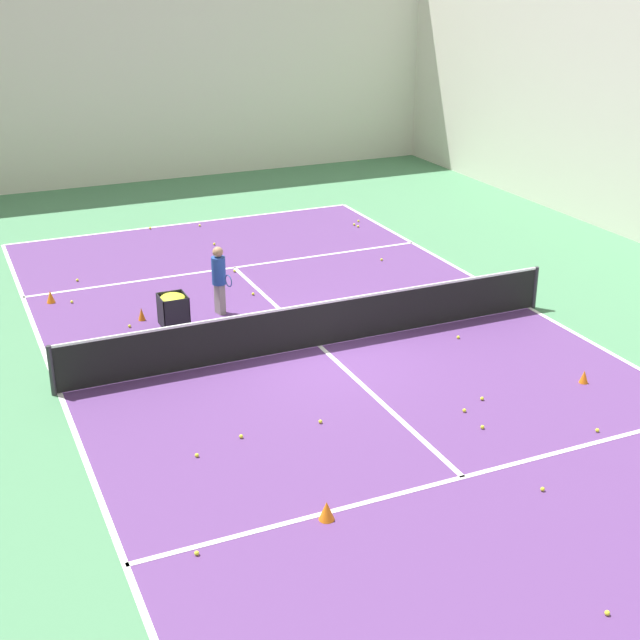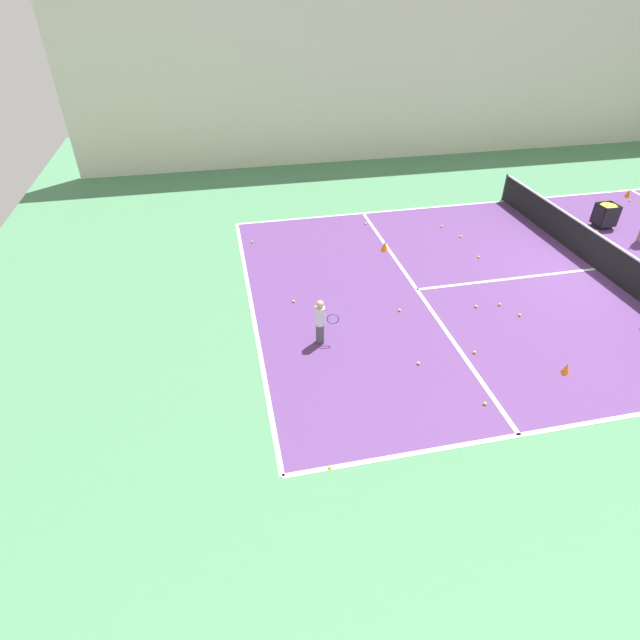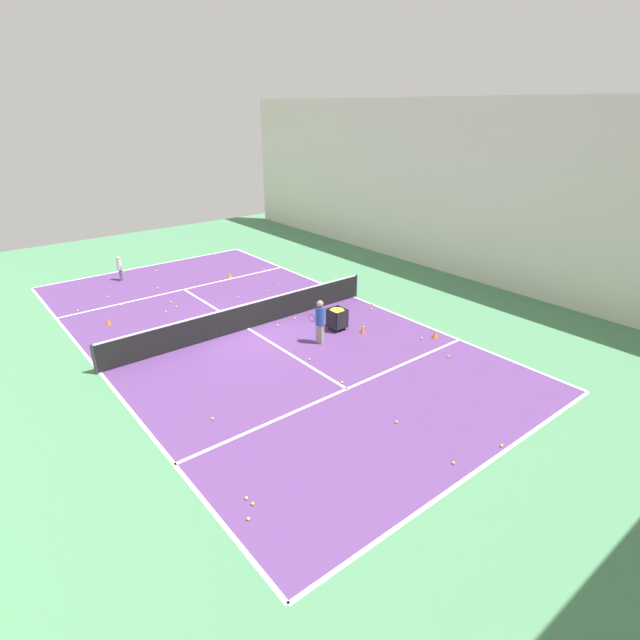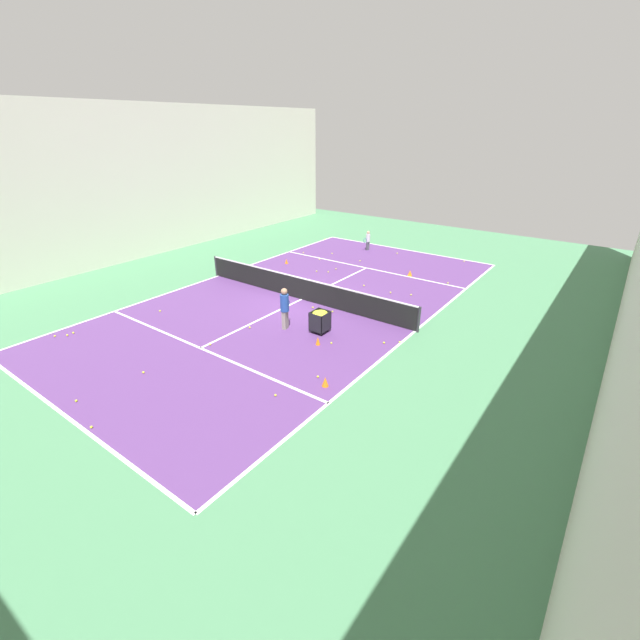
% 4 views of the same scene
% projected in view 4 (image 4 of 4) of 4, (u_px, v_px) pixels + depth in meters
% --- Properties ---
extents(ground_plane, '(36.22, 36.22, 0.00)m').
position_uv_depth(ground_plane, '(302.00, 299.00, 18.76)').
color(ground_plane, '#477F56').
extents(court_playing_area, '(10.77, 20.29, 0.00)m').
position_uv_depth(court_playing_area, '(302.00, 299.00, 18.76)').
color(court_playing_area, '#563370').
rests_on(court_playing_area, ground).
extents(line_baseline_near, '(10.77, 0.10, 0.00)m').
position_uv_depth(line_baseline_near, '(404.00, 249.00, 26.20)').
color(line_baseline_near, white).
rests_on(line_baseline_near, ground).
extents(line_baseline_far, '(10.77, 0.10, 0.00)m').
position_uv_depth(line_baseline_far, '(63.00, 414.00, 11.32)').
color(line_baseline_far, white).
rests_on(line_baseline_far, ground).
extents(line_sideline_left, '(0.10, 20.29, 0.00)m').
position_uv_depth(line_sideline_left, '(415.00, 331.00, 15.87)').
color(line_sideline_left, white).
rests_on(line_sideline_left, ground).
extents(line_sideline_right, '(0.10, 20.29, 0.00)m').
position_uv_depth(line_sideline_right, '(218.00, 276.00, 21.65)').
color(line_sideline_right, white).
rests_on(line_sideline_right, ground).
extents(line_service_near, '(10.77, 0.10, 0.00)m').
position_uv_depth(line_service_near, '(366.00, 268.00, 22.85)').
color(line_service_near, white).
rests_on(line_service_near, ground).
extents(line_service_far, '(10.77, 0.10, 0.00)m').
position_uv_depth(line_service_far, '(200.00, 348.00, 14.67)').
color(line_service_far, white).
rests_on(line_service_far, ground).
extents(line_centre_service, '(0.10, 11.16, 0.00)m').
position_uv_depth(line_centre_service, '(302.00, 299.00, 18.76)').
color(line_centre_service, white).
rests_on(line_centre_service, ground).
extents(hall_enclosure_right, '(0.15, 32.52, 8.10)m').
position_uv_depth(hall_enclosure_right, '(136.00, 184.00, 23.20)').
color(hall_enclosure_right, silver).
rests_on(hall_enclosure_right, ground).
extents(tennis_net, '(11.07, 0.10, 1.01)m').
position_uv_depth(tennis_net, '(301.00, 288.00, 18.54)').
color(tennis_net, '#2D2D33').
rests_on(tennis_net, ground).
extents(player_near_baseline, '(0.29, 0.58, 1.18)m').
position_uv_depth(player_near_baseline, '(368.00, 239.00, 25.80)').
color(player_near_baseline, '#4C4C56').
rests_on(player_near_baseline, ground).
extents(coach_at_net, '(0.38, 0.65, 1.61)m').
position_uv_depth(coach_at_net, '(285.00, 306.00, 15.72)').
color(coach_at_net, gray).
rests_on(coach_at_net, ground).
extents(ball_cart, '(0.59, 0.62, 0.83)m').
position_uv_depth(ball_cart, '(320.00, 317.00, 15.57)').
color(ball_cart, black).
rests_on(ball_cart, ground).
extents(training_cone_0, '(0.20, 0.20, 0.30)m').
position_uv_depth(training_cone_0, '(325.00, 382.00, 12.49)').
color(training_cone_0, orange).
rests_on(training_cone_0, ground).
extents(training_cone_1, '(0.18, 0.18, 0.26)m').
position_uv_depth(training_cone_1, '(286.00, 261.00, 23.51)').
color(training_cone_1, orange).
rests_on(training_cone_1, ground).
extents(training_cone_2, '(0.16, 0.16, 0.30)m').
position_uv_depth(training_cone_2, '(318.00, 341.00, 14.85)').
color(training_cone_2, orange).
rests_on(training_cone_2, ground).
extents(training_cone_3, '(0.24, 0.24, 0.30)m').
position_uv_depth(training_cone_3, '(410.00, 273.00, 21.58)').
color(training_cone_3, orange).
rests_on(training_cone_3, ground).
extents(tennis_ball_0, '(0.07, 0.07, 0.07)m').
position_uv_depth(tennis_ball_0, '(332.00, 253.00, 25.28)').
color(tennis_ball_0, yellow).
rests_on(tennis_ball_0, ground).
extents(tennis_ball_1, '(0.07, 0.07, 0.07)m').
position_uv_depth(tennis_ball_1, '(91.00, 427.00, 10.80)').
color(tennis_ball_1, yellow).
rests_on(tennis_ball_1, ground).
extents(tennis_ball_2, '(0.07, 0.07, 0.07)m').
position_uv_depth(tennis_ball_2, '(319.00, 325.00, 16.28)').
color(tennis_ball_2, yellow).
rests_on(tennis_ball_2, ground).
extents(tennis_ball_3, '(0.07, 0.07, 0.07)m').
position_uv_depth(tennis_ball_3, '(73.00, 333.00, 15.67)').
color(tennis_ball_3, yellow).
rests_on(tennis_ball_3, ground).
extents(tennis_ball_4, '(0.07, 0.07, 0.07)m').
position_uv_depth(tennis_ball_4, '(55.00, 336.00, 15.43)').
color(tennis_ball_4, yellow).
rests_on(tennis_ball_4, ground).
extents(tennis_ball_5, '(0.07, 0.07, 0.07)m').
position_uv_depth(tennis_ball_5, '(303.00, 253.00, 25.44)').
color(tennis_ball_5, yellow).
rests_on(tennis_ball_5, ground).
extents(tennis_ball_6, '(0.07, 0.07, 0.07)m').
position_uv_depth(tennis_ball_6, '(313.00, 307.00, 17.84)').
color(tennis_ball_6, yellow).
rests_on(tennis_ball_6, ground).
extents(tennis_ball_7, '(0.07, 0.07, 0.07)m').
position_uv_depth(tennis_ball_7, '(397.00, 253.00, 25.32)').
color(tennis_ball_7, yellow).
rests_on(tennis_ball_7, ground).
extents(tennis_ball_8, '(0.07, 0.07, 0.07)m').
position_uv_depth(tennis_ball_8, '(318.00, 377.00, 12.95)').
color(tennis_ball_8, yellow).
rests_on(tennis_ball_8, ground).
extents(tennis_ball_9, '(0.07, 0.07, 0.07)m').
position_uv_depth(tennis_ball_9, '(325.00, 239.00, 28.45)').
color(tennis_ball_9, yellow).
rests_on(tennis_ball_9, ground).
extents(tennis_ball_10, '(0.07, 0.07, 0.07)m').
position_uv_depth(tennis_ball_10, '(464.00, 261.00, 23.85)').
color(tennis_ball_10, yellow).
rests_on(tennis_ball_10, ground).
extents(tennis_ball_11, '(0.07, 0.07, 0.07)m').
position_uv_depth(tennis_ball_11, '(76.00, 401.00, 11.82)').
color(tennis_ball_11, yellow).
rests_on(tennis_ball_11, ground).
extents(tennis_ball_12, '(0.07, 0.07, 0.07)m').
position_uv_depth(tennis_ball_12, '(210.00, 344.00, 14.84)').
color(tennis_ball_12, yellow).
rests_on(tennis_ball_12, ground).
extents(tennis_ball_13, '(0.07, 0.07, 0.07)m').
position_uv_depth(tennis_ball_13, '(67.00, 335.00, 15.50)').
color(tennis_ball_13, yellow).
rests_on(tennis_ball_13, ground).
extents(tennis_ball_14, '(0.07, 0.07, 0.07)m').
position_uv_depth(tennis_ball_14, '(336.00, 269.00, 22.58)').
color(tennis_ball_14, yellow).
rests_on(tennis_ball_14, ground).
extents(tennis_ball_15, '(0.07, 0.07, 0.07)m').
position_uv_depth(tennis_ball_15, '(143.00, 372.00, 13.18)').
color(tennis_ball_15, yellow).
rests_on(tennis_ball_15, ground).
extents(tennis_ball_16, '(0.07, 0.07, 0.07)m').
position_uv_depth(tennis_ball_16, '(317.00, 271.00, 22.23)').
color(tennis_ball_16, yellow).
rests_on(tennis_ball_16, ground).
extents(tennis_ball_17, '(0.07, 0.07, 0.07)m').
position_uv_depth(tennis_ball_17, '(266.00, 280.00, 20.92)').
color(tennis_ball_17, yellow).
rests_on(tennis_ball_17, ground).
extents(tennis_ball_18, '(0.07, 0.07, 0.07)m').
position_uv_depth(tennis_ball_18, '(360.00, 261.00, 23.93)').
color(tennis_ball_18, yellow).
rests_on(tennis_ball_18, ground).
extents(tennis_ball_19, '(0.07, 0.07, 0.07)m').
position_uv_depth(tennis_ball_19, '(328.00, 272.00, 22.13)').
color(tennis_ball_19, yellow).
rests_on(tennis_ball_19, ground).
extents(tennis_ball_20, '(0.07, 0.07, 0.07)m').
position_uv_depth(tennis_ball_20, '(160.00, 311.00, 17.51)').
color(tennis_ball_20, yellow).
rests_on(tennis_ball_20, ground).
extents(tennis_ball_21, '(0.07, 0.07, 0.07)m').
position_uv_depth(tennis_ball_21, '(250.00, 327.00, 16.08)').
color(tennis_ball_21, yellow).
rests_on(tennis_ball_21, ground).
extents(tennis_ball_22, '(0.07, 0.07, 0.07)m').
position_uv_depth(tennis_ball_22, '(391.00, 293.00, 19.42)').
color(tennis_ball_22, yellow).
rests_on(tennis_ball_22, ground).
extents(tennis_ball_23, '(0.07, 0.07, 0.07)m').
position_uv_depth(tennis_ball_23, '(448.00, 283.00, 20.59)').
color(tennis_ball_23, yellow).
rests_on(tennis_ball_23, ground).
extents(tennis_ball_24, '(0.07, 0.07, 0.07)m').
position_uv_depth(tennis_ball_24, '(319.00, 259.00, 24.19)').
color(tennis_ball_24, yellow).
rests_on(tennis_ball_24, ground).
extents(tennis_ball_25, '(0.07, 0.07, 0.07)m').
position_uv_depth(tennis_ball_25, '(411.00, 295.00, 19.16)').
color(tennis_ball_25, yellow).
rests_on(tennis_ball_25, ground).
extents(tennis_ball_26, '(0.07, 0.07, 0.07)m').
position_uv_depth(tennis_ball_26, '(400.00, 342.00, 15.01)').
color(tennis_ball_26, yellow).
rests_on(tennis_ball_26, ground).
extents(tennis_ball_27, '(0.07, 0.07, 0.07)m').
position_uv_depth(tennis_ball_27, '(384.00, 343.00, 14.96)').
color(tennis_ball_27, yellow).
rests_on(tennis_ball_27, ground).
extents(tennis_ball_28, '(0.07, 0.07, 0.07)m').
position_uv_depth(tennis_ball_28, '(331.00, 343.00, 14.94)').
color(tennis_ball_28, yellow).
rests_on(tennis_ball_28, ground).
extents(tennis_ball_29, '(0.07, 0.07, 0.07)m').
position_uv_depth(tennis_ball_29, '(275.00, 395.00, 12.07)').
color(tennis_ball_29, yellow).
rests_on(tennis_ball_29, ground).
extents(tennis_ball_30, '(0.07, 0.07, 0.07)m').
position_uv_depth(tennis_ball_30, '(333.00, 312.00, 17.45)').
color(tennis_ball_30, yellow).
rests_on(tennis_ball_30, ground).
extents(tennis_ball_31, '(0.07, 0.07, 0.07)m').
position_uv_depth(tennis_ball_31, '(364.00, 286.00, 20.25)').
color(tennis_ball_31, yellow).
rests_on(tennis_ball_31, ground).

